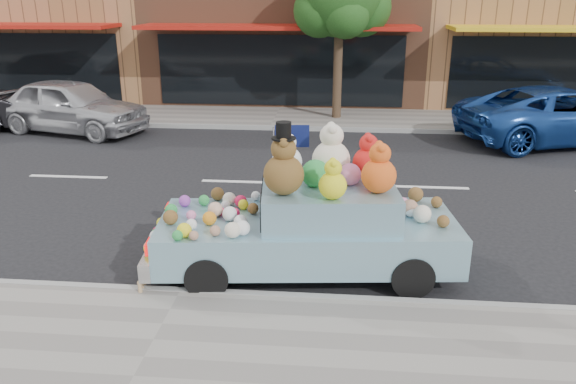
# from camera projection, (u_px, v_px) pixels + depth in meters

# --- Properties ---
(ground) EXTENTS (120.00, 120.00, 0.00)m
(ground) POSITION_uv_depth(u_px,v_px,m) (242.00, 182.00, 12.40)
(ground) COLOR black
(ground) RESTS_ON ground
(near_sidewalk) EXTENTS (60.00, 3.00, 0.12)m
(near_sidewalk) POSITION_uv_depth(u_px,v_px,m) (145.00, 361.00, 6.28)
(near_sidewalk) COLOR gray
(near_sidewalk) RESTS_ON ground
(far_sidewalk) EXTENTS (60.00, 3.00, 0.12)m
(far_sidewalk) POSITION_uv_depth(u_px,v_px,m) (275.00, 118.00, 18.47)
(far_sidewalk) COLOR gray
(far_sidewalk) RESTS_ON ground
(near_kerb) EXTENTS (60.00, 0.12, 0.13)m
(near_kerb) POSITION_uv_depth(u_px,v_px,m) (181.00, 293.00, 7.69)
(near_kerb) COLOR gray
(near_kerb) RESTS_ON ground
(far_kerb) EXTENTS (60.00, 0.12, 0.13)m
(far_kerb) POSITION_uv_depth(u_px,v_px,m) (270.00, 128.00, 17.06)
(far_kerb) COLOR gray
(far_kerb) RESTS_ON ground
(storefront_left) EXTENTS (10.00, 9.80, 7.30)m
(storefront_left) POSITION_uv_depth(u_px,v_px,m) (50.00, 0.00, 23.27)
(storefront_left) COLOR #9E6942
(storefront_left) RESTS_ON ground
(storefront_mid) EXTENTS (10.00, 9.80, 7.30)m
(storefront_mid) POSITION_uv_depth(u_px,v_px,m) (290.00, 1.00, 22.40)
(storefront_mid) COLOR brown
(storefront_mid) RESTS_ON ground
(storefront_right) EXTENTS (10.00, 9.80, 7.30)m
(storefront_right) POSITION_uv_depth(u_px,v_px,m) (549.00, 1.00, 21.54)
(storefront_right) COLOR #9E6942
(storefront_right) RESTS_ON ground
(street_tree) EXTENTS (3.00, 2.70, 5.22)m
(street_tree) POSITION_uv_depth(u_px,v_px,m) (341.00, 1.00, 17.12)
(street_tree) COLOR #38281C
(street_tree) RESTS_ON ground
(car_silver) EXTENTS (5.00, 3.05, 1.59)m
(car_silver) POSITION_uv_depth(u_px,v_px,m) (71.00, 106.00, 16.56)
(car_silver) COLOR silver
(car_silver) RESTS_ON ground
(car_blue) EXTENTS (6.04, 4.05, 1.54)m
(car_blue) POSITION_uv_depth(u_px,v_px,m) (560.00, 115.00, 15.42)
(car_blue) COLOR #1C469A
(car_blue) RESTS_ON ground
(art_car) EXTENTS (4.63, 2.18, 2.35)m
(art_car) POSITION_uv_depth(u_px,v_px,m) (310.00, 221.00, 8.20)
(art_car) COLOR black
(art_car) RESTS_ON ground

